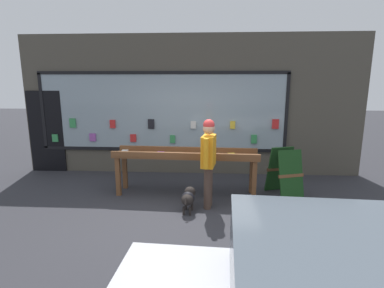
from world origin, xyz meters
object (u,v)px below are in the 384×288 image
object	(u,v)px
person_browsing	(209,157)
small_dog	(188,197)
sandwich_board_sign	(285,172)
display_table_main	(186,158)

from	to	relation	value
person_browsing	small_dog	bearing A→B (deg)	131.08
small_dog	sandwich_board_sign	bearing A→B (deg)	-59.05
display_table_main	sandwich_board_sign	world-z (taller)	sandwich_board_sign
display_table_main	small_dog	distance (m)	1.01
display_table_main	person_browsing	size ratio (longest dim) A/B	1.79
display_table_main	sandwich_board_sign	size ratio (longest dim) A/B	2.99
person_browsing	sandwich_board_sign	size ratio (longest dim) A/B	1.67
display_table_main	person_browsing	distance (m)	0.82
person_browsing	display_table_main	bearing A→B (deg)	44.99
person_browsing	sandwich_board_sign	xyz separation A→B (m)	(1.56, 0.65, -0.47)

